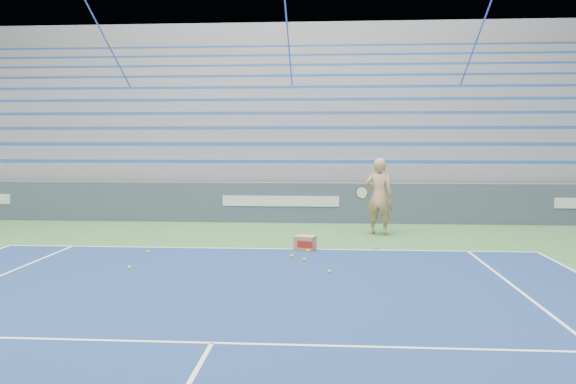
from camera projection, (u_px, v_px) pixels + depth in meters
The scene contains 11 objects.
sponsor_barrier at pixel (281, 202), 15.53m from camera, with size 30.00×0.32×1.10m.
bleachers at pixel (293, 138), 21.05m from camera, with size 31.00×9.15×7.30m.
tennis_player at pixel (379, 196), 13.41m from camera, with size 0.99×0.94×1.84m.
ball_box at pixel (305, 243), 11.48m from camera, with size 0.48×0.42×0.30m.
tennis_ball_0 at pixel (330, 272), 9.44m from camera, with size 0.07×0.07×0.07m, color #D4E42E.
tennis_ball_1 at pixel (308, 251), 11.25m from camera, with size 0.07×0.07×0.07m, color #D4E42E.
tennis_ball_2 at pixel (304, 260), 10.40m from camera, with size 0.07×0.07×0.07m, color #D4E42E.
tennis_ball_3 at pixel (292, 256), 10.75m from camera, with size 0.07×0.07×0.07m, color #D4E42E.
tennis_ball_4 at pixel (129, 268), 9.74m from camera, with size 0.07×0.07×0.07m, color #D4E42E.
tennis_ball_5 at pixel (376, 247), 11.63m from camera, with size 0.07×0.07×0.07m, color #D4E42E.
tennis_ball_6 at pixel (148, 252), 11.15m from camera, with size 0.07×0.07×0.07m, color #D4E42E.
Camera 1 is at (1.23, 0.49, 2.21)m, focal length 35.00 mm.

